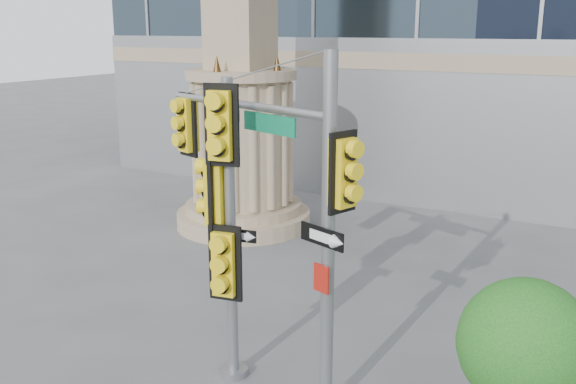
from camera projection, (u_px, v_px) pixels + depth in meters
The scene contains 4 objects.
monument at pixel (241, 56), 19.91m from camera, with size 4.40×4.40×16.60m.
main_signal_pole at pixel (283, 187), 10.86m from camera, with size 4.54×1.94×6.08m.
secondary_signal_pole at pixel (224, 210), 11.25m from camera, with size 1.02×0.74×5.59m.
street_tree at pixel (527, 350), 9.02m from camera, with size 1.94×1.90×3.03m.
Camera 1 is at (5.12, -8.09, 6.42)m, focal length 40.00 mm.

